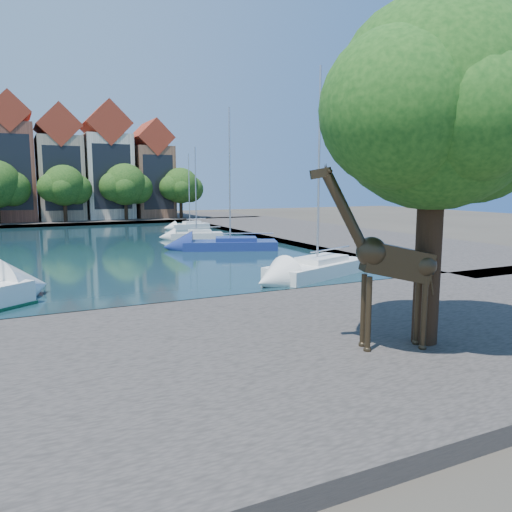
% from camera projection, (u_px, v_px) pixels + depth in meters
% --- Properties ---
extents(ground, '(160.00, 160.00, 0.00)m').
position_uv_depth(ground, '(130.00, 317.00, 20.86)').
color(ground, '#38332B').
rests_on(ground, ground).
extents(water_basin, '(38.00, 50.00, 0.08)m').
position_uv_depth(water_basin, '(71.00, 249.00, 42.24)').
color(water_basin, black).
rests_on(water_basin, ground).
extents(near_quay, '(50.00, 14.00, 0.50)m').
position_uv_depth(near_quay, '(180.00, 366.00, 14.59)').
color(near_quay, '#45403C').
rests_on(near_quay, ground).
extents(far_quay, '(60.00, 16.00, 0.50)m').
position_uv_depth(far_quay, '(47.00, 221.00, 70.73)').
color(far_quay, '#45403C').
rests_on(far_quay, ground).
extents(right_quay, '(14.00, 52.00, 0.50)m').
position_uv_depth(right_quay, '(320.00, 234.00, 52.98)').
color(right_quay, '#45403C').
rests_on(right_quay, ground).
extents(plane_tree, '(8.32, 6.40, 10.62)m').
position_uv_depth(plane_tree, '(438.00, 112.00, 15.02)').
color(plane_tree, '#332114').
rests_on(plane_tree, near_quay).
extents(townhouse_center, '(5.44, 9.18, 16.93)m').
position_uv_depth(townhouse_center, '(12.00, 163.00, 67.82)').
color(townhouse_center, brown).
rests_on(townhouse_center, far_quay).
extents(townhouse_east_inner, '(5.94, 9.18, 15.79)m').
position_uv_depth(townhouse_east_inner, '(59.00, 168.00, 70.50)').
color(townhouse_east_inner, tan).
rests_on(townhouse_east_inner, far_quay).
extents(townhouse_east_mid, '(6.43, 9.18, 16.65)m').
position_uv_depth(townhouse_east_mid, '(107.00, 166.00, 73.24)').
color(townhouse_east_mid, beige).
rests_on(townhouse_east_mid, far_quay).
extents(townhouse_east_end, '(5.44, 9.18, 14.43)m').
position_uv_depth(townhouse_east_end, '(151.00, 173.00, 76.19)').
color(townhouse_east_end, brown).
rests_on(townhouse_east_end, far_quay).
extents(far_tree_mid_east, '(7.02, 5.40, 7.52)m').
position_uv_depth(far_tree_mid_east, '(65.00, 187.00, 66.02)').
color(far_tree_mid_east, '#332114').
rests_on(far_tree_mid_east, far_quay).
extents(far_tree_east, '(7.54, 5.80, 7.84)m').
position_uv_depth(far_tree_east, '(126.00, 186.00, 69.45)').
color(far_tree_east, '#332114').
rests_on(far_tree_east, far_quay).
extents(far_tree_far_east, '(6.76, 5.20, 7.36)m').
position_uv_depth(far_tree_far_east, '(181.00, 187.00, 72.92)').
color(far_tree_far_east, '#332114').
rests_on(far_tree_far_east, far_quay).
extents(giraffe_statue, '(3.76, 1.67, 5.53)m').
position_uv_depth(giraffe_statue, '(388.00, 261.00, 15.08)').
color(giraffe_statue, '#312718').
rests_on(giraffe_statue, near_quay).
extents(sailboat_right_a, '(7.65, 4.99, 12.08)m').
position_uv_depth(sailboat_right_a, '(317.00, 266.00, 29.76)').
color(sailboat_right_a, silver).
rests_on(sailboat_right_a, water_basin).
extents(sailboat_right_b, '(8.18, 5.33, 11.57)m').
position_uv_depth(sailboat_right_b, '(230.00, 243.00, 41.68)').
color(sailboat_right_b, navy).
rests_on(sailboat_right_b, water_basin).
extents(sailboat_right_c, '(5.43, 2.95, 9.03)m').
position_uv_depth(sailboat_right_c, '(196.00, 234.00, 49.80)').
color(sailboat_right_c, silver).
rests_on(sailboat_right_c, water_basin).
extents(sailboat_right_d, '(4.73, 1.96, 8.99)m').
position_uv_depth(sailboat_right_d, '(190.00, 225.00, 60.60)').
color(sailboat_right_d, silver).
rests_on(sailboat_right_d, water_basin).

